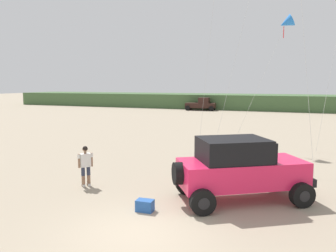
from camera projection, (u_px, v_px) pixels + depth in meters
The scene contains 7 objects.
ground_plane at pixel (139, 232), 9.36m from camera, with size 220.00×220.00×0.00m, color gray.
dune_ridge at pixel (258, 102), 54.39m from camera, with size 90.00×9.35×2.35m, color #426038.
jeep at pixel (240, 168), 11.76m from camera, with size 4.96×4.31×2.26m.
person_watching at pixel (86, 164), 13.43m from camera, with size 0.47×0.50×1.67m.
cooler_box at pixel (145, 206), 10.87m from camera, with size 0.56×0.36×0.38m, color #23519E.
distant_pickup at pixel (201, 104), 51.76m from camera, with size 4.75×2.75×1.98m.
kite_blue_swept at pixel (286, 23), 23.03m from camera, with size 3.51×4.28×9.01m.
Camera 1 is at (3.98, -8.00, 4.16)m, focal length 35.51 mm.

